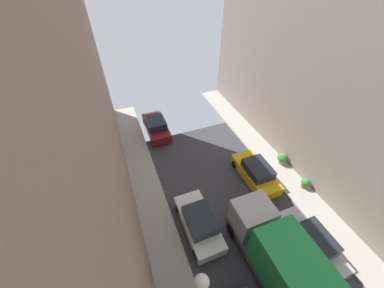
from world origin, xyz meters
The scene contains 7 objects.
parked_car_left_2 centered at (-2.70, 6.69, 0.72)m, with size 1.78×4.20×1.57m.
parked_car_left_3 centered at (-2.70, 16.93, 0.72)m, with size 1.78×4.20×1.57m.
parked_car_right_2 centered at (2.70, 3.33, 0.72)m, with size 1.78×4.20×1.57m.
parked_car_right_3 centered at (2.70, 8.83, 0.72)m, with size 1.78×4.20×1.57m.
delivery_truck centered at (0.00, 2.86, 1.79)m, with size 2.26×6.60×3.38m.
potted_plant_1 centered at (5.53, 6.84, 0.61)m, with size 0.60×0.60×0.83m.
potted_plant_3 centered at (5.51, 9.40, 0.68)m, with size 0.75×0.75×0.97m.
Camera 1 is at (-5.58, 0.43, 13.24)m, focal length 21.00 mm.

